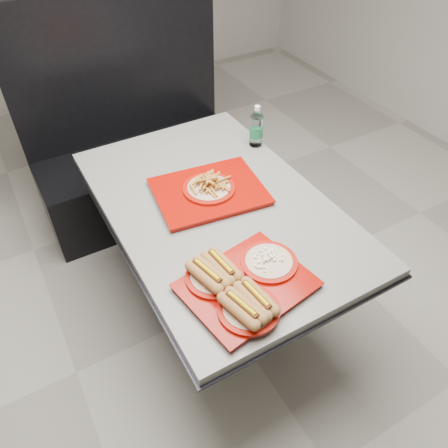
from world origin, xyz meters
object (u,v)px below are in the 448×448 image
booth_bench (137,151)px  tray_near (242,284)px  diner_table (217,230)px  tray_far (209,189)px  water_bottle (256,128)px

booth_bench → tray_near: bearing=-95.7°
diner_table → booth_bench: booth_bench is taller
diner_table → tray_near: (-0.16, -0.47, 0.20)m
booth_bench → tray_far: 1.09m
diner_table → booth_bench: 1.11m
diner_table → tray_near: size_ratio=2.90×
diner_table → tray_far: size_ratio=2.71×
tray_far → water_bottle: bearing=31.1°
booth_bench → tray_far: size_ratio=2.58×
diner_table → booth_bench: (0.00, 1.09, -0.18)m
diner_table → water_bottle: water_bottle is taller
booth_bench → water_bottle: booth_bench is taller
water_bottle → booth_bench: bearing=117.7°
tray_far → water_bottle: 0.48m
tray_near → booth_bench: bearing=84.3°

